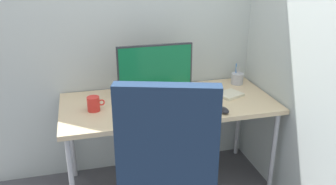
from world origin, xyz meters
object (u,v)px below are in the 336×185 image
at_px(monitor, 155,69).
at_px(pen_holder, 237,78).
at_px(coffee_mug, 94,104).
at_px(notebook, 230,94).
at_px(keyboard, 165,115).
at_px(mouse, 224,110).
at_px(office_chair, 169,183).

bearing_deg(monitor, pen_holder, 8.95).
bearing_deg(coffee_mug, notebook, 1.15).
bearing_deg(keyboard, mouse, -4.76).
relative_size(mouse, pen_holder, 0.61).
relative_size(monitor, notebook, 3.23).
height_order(mouse, notebook, mouse).
relative_size(pen_holder, coffee_mug, 1.42).
xyz_separation_m(keyboard, coffee_mug, (-0.45, 0.21, 0.04)).
distance_m(monitor, coffee_mug, 0.51).
height_order(office_chair, keyboard, office_chair).
bearing_deg(keyboard, office_chair, -101.83).
bearing_deg(keyboard, coffee_mug, 154.33).
distance_m(office_chair, pen_holder, 1.36).
height_order(notebook, coffee_mug, coffee_mug).
bearing_deg(notebook, pen_holder, 32.11).
bearing_deg(mouse, pen_holder, 55.92).
relative_size(keyboard, coffee_mug, 3.62).
height_order(office_chair, notebook, office_chair).
height_order(office_chair, pen_holder, office_chair).
bearing_deg(office_chair, notebook, 50.01).
distance_m(pen_holder, notebook, 0.28).
bearing_deg(monitor, mouse, -44.60).
bearing_deg(keyboard, notebook, 22.50).
distance_m(monitor, keyboard, 0.41).
bearing_deg(office_chair, mouse, 46.24).
bearing_deg(coffee_mug, mouse, -16.22).
bearing_deg(pen_holder, mouse, -122.99).
bearing_deg(monitor, office_chair, -98.46).
xyz_separation_m(monitor, mouse, (0.39, -0.39, -0.20)).
xyz_separation_m(monitor, notebook, (0.55, -0.12, -0.21)).
xyz_separation_m(monitor, coffee_mug, (-0.46, -0.14, -0.17)).
bearing_deg(mouse, keyboard, 174.15).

